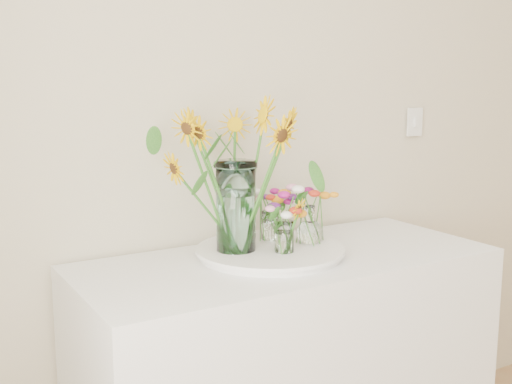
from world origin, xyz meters
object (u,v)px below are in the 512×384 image
(mason_jar, at_px, (236,207))
(small_vase_b, at_px, (310,225))
(counter, at_px, (287,383))
(tray, at_px, (270,253))
(small_vase_a, at_px, (284,237))
(small_vase_c, at_px, (270,226))

(mason_jar, bearing_deg, small_vase_b, -8.98)
(counter, bearing_deg, tray, 144.07)
(small_vase_a, height_order, small_vase_b, small_vase_b)
(tray, relative_size, mason_jar, 1.57)
(small_vase_a, bearing_deg, tray, 98.63)
(small_vase_a, relative_size, small_vase_c, 1.02)
(small_vase_a, xyz_separation_m, small_vase_c, (0.05, 0.17, -0.00))
(small_vase_a, distance_m, small_vase_c, 0.18)
(tray, xyz_separation_m, mason_jar, (-0.11, 0.03, 0.16))
(mason_jar, bearing_deg, small_vase_c, 21.50)
(mason_jar, distance_m, small_vase_b, 0.28)
(counter, bearing_deg, small_vase_a, -137.71)
(counter, bearing_deg, small_vase_c, 84.56)
(tray, distance_m, mason_jar, 0.20)
(small_vase_b, xyz_separation_m, small_vase_c, (-0.09, 0.11, -0.01))
(small_vase_c, bearing_deg, mason_jar, -158.50)
(small_vase_a, xyz_separation_m, small_vase_b, (0.14, 0.06, 0.01))
(small_vase_b, bearing_deg, counter, -166.43)
(mason_jar, relative_size, small_vase_a, 2.81)
(tray, bearing_deg, mason_jar, 163.70)
(counter, height_order, small_vase_c, small_vase_c)
(mason_jar, bearing_deg, tray, -16.30)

